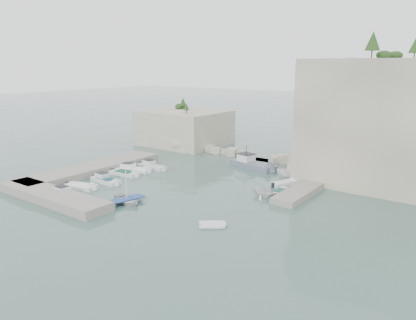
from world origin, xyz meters
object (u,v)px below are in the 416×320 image
Objects in this scene: tender_east_d at (293,180)px; motorboat_f at (66,197)px; motorboat_a at (152,168)px; motorboat_d at (106,182)px; inflatable_dinghy at (212,226)px; tender_east_b at (280,195)px; work_boat at (253,168)px; rowboat at (127,203)px; tender_east_a at (264,197)px; tender_east_c at (284,185)px; motorboat_c at (125,175)px; motorboat_b at (133,171)px; motorboat_e at (81,188)px.

motorboat_f is at bearing 122.69° from tender_east_d.
motorboat_a is 17.09m from motorboat_f.
inflatable_dinghy is at bearing -6.27° from motorboat_d.
tender_east_b is 0.42× the size of work_boat.
tender_east_d is (11.91, 21.19, 0.00)m from rowboat.
tender_east_c is (-0.13, 6.19, 0.00)m from tender_east_a.
motorboat_c is at bearing 102.44° from motorboat_f.
tender_east_d reaches higher than rowboat.
tender_east_a reaches higher than inflatable_dinghy.
motorboat_f reaches higher than rowboat.
work_boat is (12.83, 9.99, 0.00)m from motorboat_a.
tender_east_d is at bearing 25.13° from tender_east_c.
motorboat_a is 9.68m from motorboat_d.
motorboat_b is 1.26× the size of motorboat_e.
motorboat_c is 0.92× the size of motorboat_f.
rowboat is (7.73, 3.18, 0.00)m from motorboat_f.
tender_east_d is at bearing 43.88° from motorboat_d.
motorboat_d is 0.99× the size of motorboat_f.
inflatable_dinghy is 25.42m from work_boat.
rowboat reaches higher than motorboat_e.
rowboat is at bearing -85.00° from work_boat.
motorboat_c is 1.08× the size of tender_east_d.
work_boat reaches higher than motorboat_f.
motorboat_e is at bearing 151.58° from tender_east_c.
work_boat reaches higher than motorboat_d.
tender_east_b is (22.90, 13.46, 0.00)m from motorboat_e.
motorboat_f is 8.35m from rowboat.
motorboat_f is 28.98m from tender_east_c.
motorboat_a is 0.66× the size of work_boat.
motorboat_a is at bearing 109.65° from inflatable_dinghy.
tender_east_a is 2.38m from tender_east_b.
tender_east_a is (-0.40, 11.73, 0.00)m from inflatable_dinghy.
rowboat is at bearing 24.99° from motorboat_f.
motorboat_d is (0.84, -4.27, 0.00)m from motorboat_c.
tender_east_b is at bearing -8.51° from motorboat_b.
motorboat_a is 1.82× the size of tender_east_a.
tender_east_b is at bearing -31.31° from rowboat.
work_boat is at bearing 53.65° from tender_east_d.
motorboat_b is 1.61× the size of tender_east_b.
motorboat_a is 13.57m from motorboat_e.
motorboat_d is 21.89m from inflatable_dinghy.
inflatable_dinghy is at bearing -14.29° from motorboat_e.
tender_east_b is at bearing 16.79° from motorboat_e.
motorboat_c is 23.88m from tender_east_b.
motorboat_a is 2.01× the size of inflatable_dinghy.
motorboat_c is 11.80m from motorboat_f.
motorboat_d is 7.45m from motorboat_f.
rowboat is 0.52× the size of work_boat.
motorboat_d is 23.35m from work_boat.
motorboat_e is at bearing 117.69° from tender_east_a.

